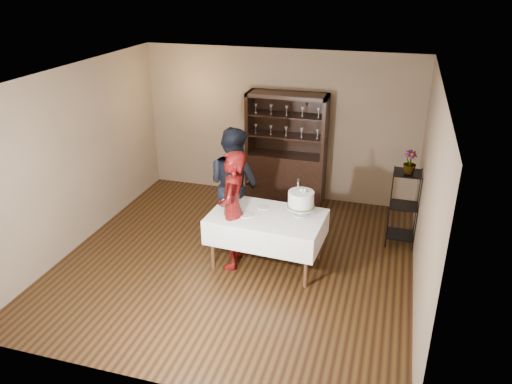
% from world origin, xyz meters
% --- Properties ---
extents(floor, '(5.00, 5.00, 0.00)m').
position_xyz_m(floor, '(0.00, 0.00, 0.00)').
color(floor, black).
rests_on(floor, ground).
extents(ceiling, '(5.00, 5.00, 0.00)m').
position_xyz_m(ceiling, '(0.00, 0.00, 2.70)').
color(ceiling, silver).
rests_on(ceiling, back_wall).
extents(back_wall, '(5.00, 0.02, 2.70)m').
position_xyz_m(back_wall, '(0.00, 2.50, 1.35)').
color(back_wall, brown).
rests_on(back_wall, floor).
extents(wall_left, '(0.02, 5.00, 2.70)m').
position_xyz_m(wall_left, '(-2.50, 0.00, 1.35)').
color(wall_left, brown).
rests_on(wall_left, floor).
extents(wall_right, '(0.02, 5.00, 2.70)m').
position_xyz_m(wall_right, '(2.50, 0.00, 1.35)').
color(wall_right, brown).
rests_on(wall_right, floor).
extents(china_hutch, '(1.40, 0.48, 2.00)m').
position_xyz_m(china_hutch, '(0.20, 2.25, 0.66)').
color(china_hutch, black).
rests_on(china_hutch, floor).
extents(plant_etagere, '(0.42, 0.42, 1.20)m').
position_xyz_m(plant_etagere, '(2.28, 1.20, 0.65)').
color(plant_etagere, black).
rests_on(plant_etagere, floor).
extents(cake_table, '(1.64, 1.07, 0.79)m').
position_xyz_m(cake_table, '(0.44, 0.04, 0.60)').
color(cake_table, white).
rests_on(cake_table, floor).
extents(woman, '(0.50, 0.68, 1.73)m').
position_xyz_m(woman, '(-0.02, -0.09, 0.87)').
color(woman, '#380507').
rests_on(woman, floor).
extents(man, '(1.09, 1.00, 1.81)m').
position_xyz_m(man, '(-0.26, 0.69, 0.90)').
color(man, black).
rests_on(man, floor).
extents(cake, '(0.47, 0.47, 0.55)m').
position_xyz_m(cake, '(0.89, 0.18, 1.01)').
color(cake, beige).
rests_on(cake, cake_table).
extents(plate_near, '(0.28, 0.28, 0.01)m').
position_xyz_m(plate_near, '(0.16, -0.04, 0.80)').
color(plate_near, beige).
rests_on(plate_near, cake_table).
extents(plate_far, '(0.17, 0.17, 0.01)m').
position_xyz_m(plate_far, '(0.33, 0.25, 0.80)').
color(plate_far, beige).
rests_on(plate_far, cake_table).
extents(potted_plant, '(0.26, 0.26, 0.34)m').
position_xyz_m(potted_plant, '(2.28, 1.18, 1.36)').
color(potted_plant, '#486A32').
rests_on(potted_plant, plant_etagere).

